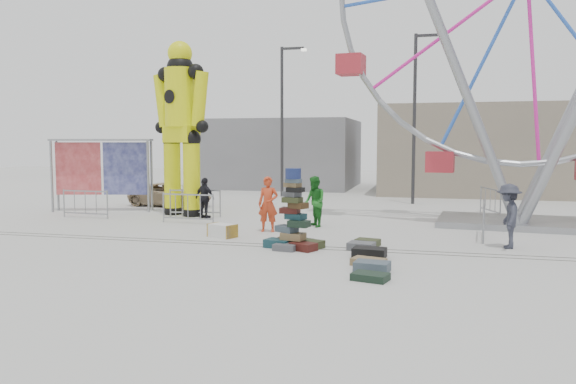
% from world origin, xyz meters
% --- Properties ---
extents(ground, '(90.00, 90.00, 0.00)m').
position_xyz_m(ground, '(0.00, 0.00, 0.00)').
color(ground, '#9E9E99').
rests_on(ground, ground).
extents(track_line_near, '(40.00, 0.04, 0.01)m').
position_xyz_m(track_line_near, '(0.00, 0.60, 0.00)').
color(track_line_near, '#47443F').
rests_on(track_line_near, ground).
extents(track_line_far, '(40.00, 0.04, 0.01)m').
position_xyz_m(track_line_far, '(0.00, 1.00, 0.00)').
color(track_line_far, '#47443F').
rests_on(track_line_far, ground).
extents(building_right, '(12.00, 8.00, 5.00)m').
position_xyz_m(building_right, '(7.00, 20.00, 2.50)').
color(building_right, gray).
rests_on(building_right, ground).
extents(building_left, '(10.00, 8.00, 4.40)m').
position_xyz_m(building_left, '(-6.00, 22.00, 2.20)').
color(building_left, gray).
rests_on(building_left, ground).
extents(lamp_post_right, '(1.41, 0.25, 8.00)m').
position_xyz_m(lamp_post_right, '(3.09, 13.00, 4.48)').
color(lamp_post_right, '#2D2D30').
rests_on(lamp_post_right, ground).
extents(lamp_post_left, '(1.41, 0.25, 8.00)m').
position_xyz_m(lamp_post_left, '(-3.91, 15.00, 4.48)').
color(lamp_post_left, '#2D2D30').
rests_on(lamp_post_left, ground).
extents(suitcase_tower, '(1.72, 1.42, 2.23)m').
position_xyz_m(suitcase_tower, '(0.07, 0.63, 0.62)').
color(suitcase_tower, '#173D46').
rests_on(suitcase_tower, ground).
extents(crash_test_dummy, '(2.81, 1.38, 7.13)m').
position_xyz_m(crash_test_dummy, '(-5.91, 6.40, 3.76)').
color(crash_test_dummy, black).
rests_on(crash_test_dummy, ground).
extents(ferris_wheel, '(13.20, 3.81, 15.38)m').
position_xyz_m(ferris_wheel, '(6.81, 6.66, 7.57)').
color(ferris_wheel, gray).
rests_on(ferris_wheel, ground).
extents(banner_scaffold, '(4.30, 1.74, 3.08)m').
position_xyz_m(banner_scaffold, '(-9.80, 6.85, 2.32)').
color(banner_scaffold, gray).
rests_on(banner_scaffold, ground).
extents(steamer_trunk, '(0.99, 0.80, 0.40)m').
position_xyz_m(steamer_trunk, '(-2.50, 1.87, 0.20)').
color(steamer_trunk, silver).
rests_on(steamer_trunk, ground).
extents(row_case_0, '(0.75, 0.62, 0.19)m').
position_xyz_m(row_case_0, '(2.04, 1.46, 0.10)').
color(row_case_0, '#30381C').
rests_on(row_case_0, ground).
extents(row_case_1, '(0.78, 0.65, 0.21)m').
position_xyz_m(row_case_1, '(1.94, 0.81, 0.11)').
color(row_case_1, '#515358').
rests_on(row_case_1, ground).
extents(row_case_2, '(0.88, 0.61, 0.25)m').
position_xyz_m(row_case_2, '(2.25, -0.15, 0.12)').
color(row_case_2, black).
rests_on(row_case_2, ground).
extents(row_case_3, '(0.89, 0.68, 0.18)m').
position_xyz_m(row_case_3, '(2.33, -1.13, 0.09)').
color(row_case_3, olive).
rests_on(row_case_3, ground).
extents(row_case_4, '(0.85, 0.61, 0.23)m').
position_xyz_m(row_case_4, '(2.47, -1.73, 0.12)').
color(row_case_4, '#41515D').
rests_on(row_case_4, ground).
extents(row_case_5, '(0.86, 0.68, 0.16)m').
position_xyz_m(row_case_5, '(2.52, -2.57, 0.08)').
color(row_case_5, black).
rests_on(row_case_5, ground).
extents(barricade_dummy_a, '(2.00, 0.22, 1.10)m').
position_xyz_m(barricade_dummy_a, '(-9.24, 4.75, 0.55)').
color(barricade_dummy_a, gray).
rests_on(barricade_dummy_a, ground).
extents(barricade_dummy_b, '(1.99, 0.44, 1.10)m').
position_xyz_m(barricade_dummy_b, '(-5.22, 6.08, 0.55)').
color(barricade_dummy_b, gray).
rests_on(barricade_dummy_b, ground).
extents(barricade_dummy_c, '(2.00, 0.22, 1.10)m').
position_xyz_m(barricade_dummy_c, '(-4.77, 4.36, 0.55)').
color(barricade_dummy_c, gray).
rests_on(barricade_dummy_c, ground).
extents(barricade_wheel_front, '(0.28, 2.00, 1.10)m').
position_xyz_m(barricade_wheel_front, '(5.36, 3.57, 0.55)').
color(barricade_wheel_front, gray).
rests_on(barricade_wheel_front, ground).
extents(barricade_wheel_back, '(0.66, 1.95, 1.10)m').
position_xyz_m(barricade_wheel_back, '(6.16, 9.59, 0.55)').
color(barricade_wheel_back, gray).
rests_on(barricade_wheel_back, ground).
extents(pedestrian_red, '(0.70, 0.50, 1.83)m').
position_xyz_m(pedestrian_red, '(-1.41, 3.22, 0.91)').
color(pedestrian_red, '#BD391B').
rests_on(pedestrian_red, ground).
extents(pedestrian_green, '(1.04, 1.09, 1.77)m').
position_xyz_m(pedestrian_green, '(-0.14, 4.64, 0.89)').
color(pedestrian_green, '#1B6C1E').
rests_on(pedestrian_green, ground).
extents(pedestrian_black, '(1.00, 0.70, 1.58)m').
position_xyz_m(pedestrian_black, '(-4.70, 5.83, 0.79)').
color(pedestrian_black, black).
rests_on(pedestrian_black, ground).
extents(pedestrian_grey, '(0.71, 1.19, 1.80)m').
position_xyz_m(pedestrian_grey, '(5.86, 2.05, 0.90)').
color(pedestrian_grey, '#2A2C38').
rests_on(pedestrian_grey, ground).
extents(parked_suv, '(4.13, 2.42, 1.08)m').
position_xyz_m(parked_suv, '(-7.85, 9.32, 0.54)').
color(parked_suv, tan).
rests_on(parked_suv, ground).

